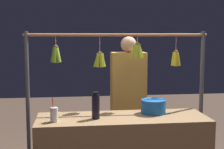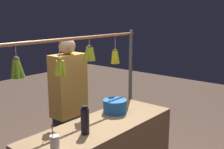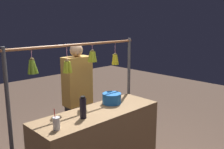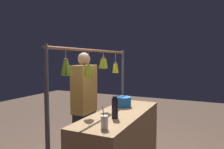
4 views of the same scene
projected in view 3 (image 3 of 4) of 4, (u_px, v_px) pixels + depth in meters
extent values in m
cube|color=olive|center=(99.00, 145.00, 3.18)|extent=(1.67, 0.57, 0.91)
cylinder|color=#4C4C51|center=(129.00, 93.00, 3.98)|extent=(0.04, 0.04, 1.75)
cylinder|color=#4C4C51|center=(10.00, 128.00, 2.70)|extent=(0.04, 0.04, 1.75)
cylinder|color=#9E6038|center=(79.00, 45.00, 3.17)|extent=(1.95, 0.03, 0.03)
torus|color=black|center=(115.00, 43.00, 3.61)|extent=(0.04, 0.01, 0.04)
cylinder|color=pink|center=(115.00, 49.00, 3.62)|extent=(0.01, 0.01, 0.17)
sphere|color=brown|center=(115.00, 55.00, 3.64)|extent=(0.05, 0.05, 0.05)
cylinder|color=gold|center=(114.00, 60.00, 3.64)|extent=(0.06, 0.04, 0.15)
cylinder|color=gold|center=(116.00, 60.00, 3.63)|extent=(0.05, 0.07, 0.16)
cylinder|color=gold|center=(117.00, 60.00, 3.66)|extent=(0.06, 0.05, 0.16)
cylinder|color=gold|center=(115.00, 59.00, 3.68)|extent=(0.06, 0.06, 0.16)
cylinder|color=gold|center=(114.00, 60.00, 3.67)|extent=(0.05, 0.06, 0.15)
torus|color=black|center=(92.00, 45.00, 3.32)|extent=(0.04, 0.01, 0.04)
cylinder|color=pink|center=(92.00, 48.00, 3.33)|extent=(0.01, 0.01, 0.09)
sphere|color=brown|center=(92.00, 51.00, 3.33)|extent=(0.05, 0.05, 0.05)
cylinder|color=#A3B426|center=(91.00, 57.00, 3.33)|extent=(0.07, 0.04, 0.15)
cylinder|color=#A3B426|center=(93.00, 57.00, 3.32)|extent=(0.05, 0.06, 0.15)
cylinder|color=#A3B426|center=(95.00, 57.00, 3.34)|extent=(0.05, 0.06, 0.15)
cylinder|color=#A3B426|center=(94.00, 57.00, 3.37)|extent=(0.08, 0.04, 0.15)
cylinder|color=#A3B426|center=(92.00, 56.00, 3.38)|extent=(0.06, 0.06, 0.15)
cylinder|color=#A3B426|center=(90.00, 57.00, 3.36)|extent=(0.06, 0.07, 0.15)
torus|color=black|center=(67.00, 47.00, 3.04)|extent=(0.04, 0.01, 0.04)
cylinder|color=pink|center=(67.00, 54.00, 3.06)|extent=(0.01, 0.01, 0.18)
sphere|color=brown|center=(67.00, 62.00, 3.08)|extent=(0.05, 0.05, 0.05)
cylinder|color=#A7B526|center=(65.00, 68.00, 3.07)|extent=(0.07, 0.04, 0.15)
cylinder|color=#A7B526|center=(67.00, 68.00, 3.06)|extent=(0.05, 0.05, 0.15)
cylinder|color=#A7B526|center=(69.00, 67.00, 3.08)|extent=(0.04, 0.05, 0.15)
cylinder|color=#A7B526|center=(70.00, 67.00, 3.10)|extent=(0.05, 0.05, 0.15)
cylinder|color=#A7B526|center=(69.00, 67.00, 3.12)|extent=(0.07, 0.05, 0.15)
cylinder|color=#A7B526|center=(67.00, 67.00, 3.12)|extent=(0.04, 0.06, 0.15)
cylinder|color=#A7B526|center=(65.00, 67.00, 3.10)|extent=(0.05, 0.06, 0.15)
torus|color=black|center=(31.00, 50.00, 2.73)|extent=(0.04, 0.01, 0.04)
cylinder|color=pink|center=(32.00, 55.00, 2.74)|extent=(0.01, 0.01, 0.11)
sphere|color=brown|center=(32.00, 60.00, 2.75)|extent=(0.05, 0.05, 0.05)
cylinder|color=#7EA72A|center=(30.00, 67.00, 2.75)|extent=(0.07, 0.04, 0.16)
cylinder|color=#7EA72A|center=(32.00, 67.00, 2.75)|extent=(0.05, 0.07, 0.17)
cylinder|color=#7EA72A|center=(35.00, 67.00, 2.77)|extent=(0.07, 0.07, 0.17)
cylinder|color=#7EA72A|center=(34.00, 67.00, 2.79)|extent=(0.07, 0.06, 0.17)
cylinder|color=#7EA72A|center=(31.00, 67.00, 2.78)|extent=(0.05, 0.07, 0.17)
cylinder|color=black|center=(83.00, 108.00, 2.85)|extent=(0.08, 0.08, 0.23)
cylinder|color=black|center=(83.00, 97.00, 2.82)|extent=(0.05, 0.05, 0.02)
cylinder|color=#1C5EB4|center=(112.00, 98.00, 3.37)|extent=(0.25, 0.25, 0.14)
cylinder|color=silver|center=(56.00, 124.00, 2.55)|extent=(0.07, 0.07, 0.13)
cylinder|color=red|center=(55.00, 120.00, 2.53)|extent=(0.01, 0.04, 0.23)
cube|color=#2D2D38|center=(79.00, 130.00, 3.76)|extent=(0.32, 0.22, 0.80)
cube|color=#BF8C3F|center=(77.00, 81.00, 3.61)|extent=(0.40, 0.22, 0.70)
sphere|color=tan|center=(76.00, 50.00, 3.52)|extent=(0.18, 0.18, 0.18)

